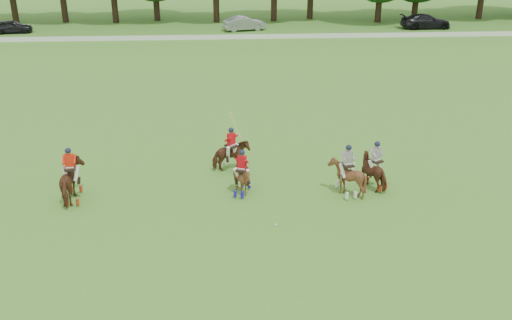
{
  "coord_description": "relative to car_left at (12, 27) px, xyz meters",
  "views": [
    {
      "loc": [
        0.47,
        -19.02,
        11.44
      ],
      "look_at": [
        1.88,
        4.2,
        1.4
      ],
      "focal_mm": 40.0,
      "sensor_mm": 36.0,
      "label": 1
    }
  ],
  "objects": [
    {
      "name": "polo_ball",
      "position": [
        23.8,
        -41.74,
        -0.64
      ],
      "size": [
        0.09,
        0.09,
        0.09
      ],
      "primitive_type": "sphere",
      "color": "white",
      "rests_on": "ground"
    },
    {
      "name": "ground",
      "position": [
        21.34,
        -42.5,
        -0.69
      ],
      "size": [
        180.0,
        180.0,
        0.0
      ],
      "primitive_type": "plane",
      "color": "#397020",
      "rests_on": "ground"
    },
    {
      "name": "car_mid",
      "position": [
        24.28,
        0.0,
        0.05
      ],
      "size": [
        4.74,
        2.64,
        1.48
      ],
      "primitive_type": "imported",
      "rotation": [
        0.0,
        0.0,
        1.82
      ],
      "color": "gray",
      "rests_on": "ground"
    },
    {
      "name": "polo_red_c",
      "position": [
        22.57,
        -38.82,
        0.06
      ],
      "size": [
        1.48,
        1.56,
        2.11
      ],
      "color": "#4B2114",
      "rests_on": "ground"
    },
    {
      "name": "polo_red_a",
      "position": [
        15.25,
        -38.98,
        0.21
      ],
      "size": [
        1.32,
        2.17,
        2.44
      ],
      "color": "#4B2114",
      "rests_on": "ground"
    },
    {
      "name": "polo_stripe_a",
      "position": [
        28.58,
        -38.51,
        0.12
      ],
      "size": [
        1.64,
        1.97,
        2.24
      ],
      "color": "#4B2114",
      "rests_on": "ground"
    },
    {
      "name": "polo_stripe_b",
      "position": [
        27.17,
        -39.1,
        0.16
      ],
      "size": [
        1.58,
        1.71,
        2.34
      ],
      "color": "#4B2114",
      "rests_on": "ground"
    },
    {
      "name": "boundary_rail",
      "position": [
        21.34,
        -4.5,
        -0.47
      ],
      "size": [
        120.0,
        0.1,
        0.44
      ],
      "primitive_type": "cube",
      "color": "white",
      "rests_on": "ground"
    },
    {
      "name": "car_left",
      "position": [
        0.0,
        0.0,
        0.0
      ],
      "size": [
        4.21,
        2.18,
        1.37
      ],
      "primitive_type": "imported",
      "rotation": [
        0.0,
        0.0,
        1.72
      ],
      "color": "black",
      "rests_on": "ground"
    },
    {
      "name": "polo_red_b",
      "position": [
        22.16,
        -36.27,
        0.09
      ],
      "size": [
        1.95,
        1.93,
        2.75
      ],
      "color": "#4B2114",
      "rests_on": "ground"
    },
    {
      "name": "car_right",
      "position": [
        44.02,
        0.0,
        0.09
      ],
      "size": [
        5.42,
        2.35,
        1.55
      ],
      "primitive_type": "imported",
      "rotation": [
        0.0,
        0.0,
        1.6
      ],
      "color": "black",
      "rests_on": "ground"
    }
  ]
}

